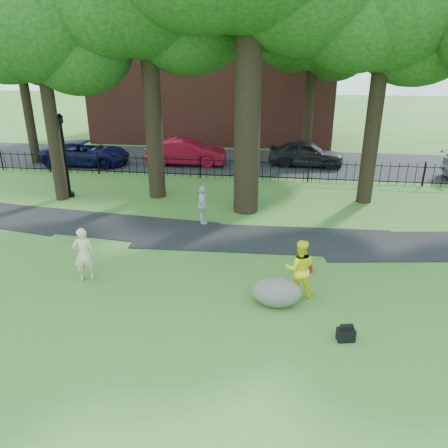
# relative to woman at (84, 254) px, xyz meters

# --- Properties ---
(ground) EXTENTS (120.00, 120.00, 0.00)m
(ground) POSITION_rel_woman_xyz_m (4.49, -0.07, -0.88)
(ground) COLOR #3B6925
(ground) RESTS_ON ground
(footpath) EXTENTS (36.07, 3.85, 0.03)m
(footpath) POSITION_rel_woman_xyz_m (5.49, 3.83, -0.88)
(footpath) COLOR black
(footpath) RESTS_ON ground
(street) EXTENTS (80.00, 7.00, 0.02)m
(street) POSITION_rel_woman_xyz_m (4.49, 15.93, -0.88)
(street) COLOR black
(street) RESTS_ON ground
(iron_fence) EXTENTS (44.00, 0.04, 1.20)m
(iron_fence) POSITION_rel_woman_xyz_m (4.49, 11.93, -0.28)
(iron_fence) COLOR black
(iron_fence) RESTS_ON ground
(brick_building) EXTENTS (18.00, 8.00, 12.00)m
(brick_building) POSITION_rel_woman_xyz_m (0.49, 23.93, 5.12)
(brick_building) COLOR brown
(brick_building) RESTS_ON ground
(tree_row) EXTENTS (26.82, 7.96, 12.42)m
(tree_row) POSITION_rel_woman_xyz_m (5.01, 8.33, 7.27)
(tree_row) COLOR black
(tree_row) RESTS_ON ground
(woman) EXTENTS (0.75, 0.64, 1.76)m
(woman) POSITION_rel_woman_xyz_m (0.00, 0.00, 0.00)
(woman) COLOR beige
(woman) RESTS_ON ground
(man) EXTENTS (0.91, 0.72, 1.79)m
(man) POSITION_rel_woman_xyz_m (6.65, -0.11, 0.01)
(man) COLOR #F8F014
(man) RESTS_ON ground
(pedestrian) EXTENTS (0.57, 1.01, 1.63)m
(pedestrian) POSITION_rel_woman_xyz_m (2.85, 5.11, -0.07)
(pedestrian) COLOR silver
(pedestrian) RESTS_ON ground
(boulder) EXTENTS (1.57, 1.28, 0.82)m
(boulder) POSITION_rel_woman_xyz_m (6.03, -0.61, -0.47)
(boulder) COLOR slate
(boulder) RESTS_ON ground
(lamppost) EXTENTS (0.40, 0.40, 4.06)m
(lamppost) POSITION_rel_woman_xyz_m (-4.28, 7.79, 1.11)
(lamppost) COLOR black
(lamppost) RESTS_ON ground
(backpack) EXTENTS (0.48, 0.36, 0.33)m
(backpack) POSITION_rel_woman_xyz_m (7.80, -2.13, -0.72)
(backpack) COLOR black
(backpack) RESTS_ON ground
(red_bag) EXTENTS (0.45, 0.38, 0.26)m
(red_bag) POSITION_rel_woman_xyz_m (6.94, 1.39, -0.75)
(red_bag) COLOR maroon
(red_bag) RESTS_ON ground
(red_sedan) EXTENTS (4.93, 1.86, 1.61)m
(red_sedan) POSITION_rel_woman_xyz_m (0.12, 14.71, -0.08)
(red_sedan) COLOR maroon
(red_sedan) RESTS_ON ground
(navy_van) EXTENTS (5.41, 2.62, 1.48)m
(navy_van) POSITION_rel_woman_xyz_m (-6.10, 13.92, -0.14)
(navy_van) COLOR #0B0D3A
(navy_van) RESTS_ON ground
(grey_car) EXTENTS (4.65, 2.07, 1.55)m
(grey_car) POSITION_rel_woman_xyz_m (7.50, 15.38, -0.10)
(grey_car) COLOR black
(grey_car) RESTS_ON ground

